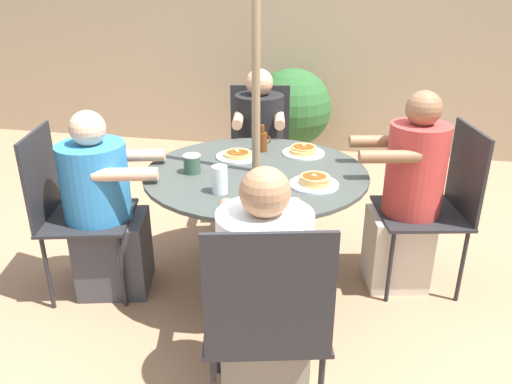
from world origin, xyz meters
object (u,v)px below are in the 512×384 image
(patio_table, at_px, (256,192))
(pancake_plate_c, at_px, (303,151))
(diner_south, at_px, (259,156))
(diner_west, at_px, (105,213))
(syrup_bottle, at_px, (262,141))
(potted_shrub, at_px, (292,110))
(patio_chair_west, at_px, (69,204))
(diner_north, at_px, (264,300))
(patio_chair_south, at_px, (260,144))
(pancake_plate_a, at_px, (314,182))
(pancake_plate_b, at_px, (238,155))
(drinking_glass_a, at_px, (220,180))
(diner_east, at_px, (407,201))
(coffee_cup, at_px, (192,164))
(patio_chair_north, at_px, (267,315))
(patio_chair_east, at_px, (440,199))

(patio_table, relative_size, pancake_plate_c, 4.86)
(diner_south, xyz_separation_m, diner_west, (-0.68, -1.06, -0.03))
(syrup_bottle, bearing_deg, potted_shrub, 91.78)
(patio_chair_west, bearing_deg, diner_north, 50.56)
(patio_chair_south, relative_size, pancake_plate_c, 3.79)
(pancake_plate_a, relative_size, pancake_plate_b, 1.00)
(pancake_plate_c, relative_size, drinking_glass_a, 1.83)
(diner_east, height_order, pancake_plate_c, diner_east)
(pancake_plate_c, bearing_deg, diner_south, 126.37)
(diner_south, relative_size, diner_west, 1.06)
(diner_north, distance_m, drinking_glass_a, 0.67)
(diner_south, bearing_deg, pancake_plate_b, 79.96)
(coffee_cup, bearing_deg, potted_shrub, 83.57)
(patio_chair_west, xyz_separation_m, pancake_plate_a, (1.36, 0.12, 0.20))
(patio_chair_south, height_order, potted_shrub, patio_chair_south)
(diner_south, distance_m, pancake_plate_c, 0.67)
(coffee_cup, bearing_deg, patio_chair_west, -166.64)
(patio_chair_south, distance_m, pancake_plate_a, 1.31)
(diner_south, relative_size, pancake_plate_c, 4.46)
(diner_north, relative_size, pancake_plate_c, 4.23)
(patio_chair_west, height_order, syrup_bottle, patio_chair_west)
(diner_west, xyz_separation_m, pancake_plate_b, (0.68, 0.41, 0.26))
(diner_east, relative_size, pancake_plate_b, 4.60)
(patio_chair_north, bearing_deg, patio_chair_west, 135.21)
(pancake_plate_b, xyz_separation_m, syrup_bottle, (0.12, 0.15, 0.05))
(patio_chair_west, relative_size, coffee_cup, 9.45)
(diner_south, relative_size, patio_chair_west, 1.18)
(patio_chair_west, xyz_separation_m, diner_west, (0.19, 0.05, -0.06))
(syrup_bottle, distance_m, drinking_glass_a, 0.68)
(patio_table, xyz_separation_m, coffee_cup, (-0.34, -0.10, 0.18))
(patio_table, xyz_separation_m, diner_north, (0.21, -0.83, -0.12))
(pancake_plate_b, distance_m, syrup_bottle, 0.20)
(diner_north, height_order, patio_chair_south, diner_north)
(patio_chair_north, bearing_deg, diner_north, 90.00)
(coffee_cup, bearing_deg, drinking_glass_a, -46.67)
(pancake_plate_c, bearing_deg, diner_west, -152.35)
(patio_chair_north, height_order, potted_shrub, patio_chair_north)
(patio_chair_north, distance_m, syrup_bottle, 1.42)
(diner_south, bearing_deg, syrup_bottle, 93.37)
(patio_chair_south, height_order, drinking_glass_a, patio_chair_south)
(diner_north, height_order, pancake_plate_b, diner_north)
(pancake_plate_b, xyz_separation_m, drinking_glass_a, (0.04, -0.53, 0.06))
(patio_table, distance_m, syrup_bottle, 0.39)
(patio_chair_east, height_order, coffee_cup, patio_chair_east)
(diner_west, bearing_deg, patio_table, 90.00)
(diner_west, bearing_deg, diner_east, 89.15)
(drinking_glass_a, bearing_deg, diner_east, 28.65)
(patio_table, height_order, coffee_cup, coffee_cup)
(diner_west, bearing_deg, patio_chair_north, 39.00)
(potted_shrub, bearing_deg, patio_chair_north, -83.85)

